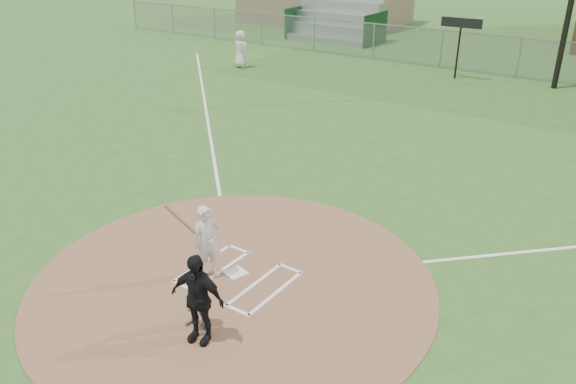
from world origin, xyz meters
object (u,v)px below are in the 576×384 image
Objects in this scene: home_plate at (236,273)px; batter_at_plate at (207,242)px; catcher at (197,303)px; ondeck_player at (241,49)px; umpire at (197,298)px.

batter_at_plate is (-0.40, -0.39, 0.81)m from home_plate.
ondeck_player is at bearing 111.87° from catcher.
batter_at_plate reaches higher than catcher.
ondeck_player is (-12.77, 15.85, 0.94)m from home_plate.
home_plate is 2.32m from umpire.
home_plate is 0.23× the size of umpire.
home_plate is 20.38m from ondeck_player.
batter_at_plate is (-1.00, 1.39, 0.27)m from catcher.
catcher is 22.13m from ondeck_player.
catcher is at bearing 137.90° from ondeck_player.
ondeck_player reaches higher than catcher.
umpire is 0.89× the size of ondeck_player.
catcher reaches higher than home_plate.
ondeck_player is at bearing 114.92° from umpire.
ondeck_player is (-13.37, 17.63, 0.40)m from catcher.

